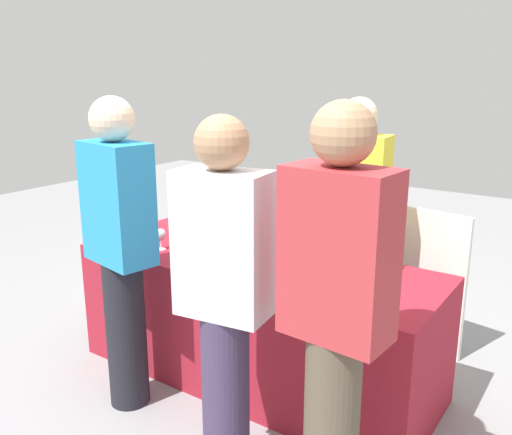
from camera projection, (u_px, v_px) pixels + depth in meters
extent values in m
plane|color=gray|center=(256.00, 374.00, 3.32)|extent=(12.00, 12.00, 0.00)
cube|color=maroon|center=(256.00, 319.00, 3.23)|extent=(2.12, 0.79, 0.74)
cylinder|color=black|center=(174.00, 220.00, 3.57)|extent=(0.07, 0.07, 0.21)
cylinder|color=black|center=(173.00, 198.00, 3.53)|extent=(0.03, 0.03, 0.09)
cylinder|color=black|center=(173.00, 190.00, 3.51)|extent=(0.03, 0.03, 0.02)
cylinder|color=silver|center=(174.00, 222.00, 3.57)|extent=(0.07, 0.07, 0.07)
cylinder|color=black|center=(254.00, 234.00, 3.24)|extent=(0.07, 0.07, 0.22)
cylinder|color=black|center=(254.00, 210.00, 3.20)|extent=(0.03, 0.03, 0.08)
cylinder|color=gold|center=(254.00, 203.00, 3.19)|extent=(0.03, 0.03, 0.02)
cylinder|color=silver|center=(254.00, 236.00, 3.24)|extent=(0.07, 0.07, 0.08)
cylinder|color=black|center=(291.00, 237.00, 3.17)|extent=(0.07, 0.07, 0.22)
cylinder|color=black|center=(292.00, 212.00, 3.13)|extent=(0.03, 0.03, 0.08)
cylinder|color=maroon|center=(292.00, 204.00, 3.12)|extent=(0.03, 0.03, 0.02)
cylinder|color=silver|center=(291.00, 239.00, 3.17)|extent=(0.07, 0.07, 0.08)
cylinder|color=black|center=(298.00, 244.00, 3.05)|extent=(0.08, 0.08, 0.23)
cylinder|color=black|center=(299.00, 218.00, 3.01)|extent=(0.03, 0.03, 0.08)
cylinder|color=maroon|center=(299.00, 210.00, 3.00)|extent=(0.03, 0.03, 0.02)
cylinder|color=silver|center=(298.00, 246.00, 3.05)|extent=(0.08, 0.08, 0.08)
cylinder|color=black|center=(317.00, 248.00, 3.00)|extent=(0.07, 0.07, 0.21)
cylinder|color=black|center=(318.00, 224.00, 2.97)|extent=(0.03, 0.03, 0.07)
cylinder|color=maroon|center=(318.00, 216.00, 2.96)|extent=(0.03, 0.03, 0.02)
cylinder|color=silver|center=(317.00, 250.00, 3.01)|extent=(0.07, 0.07, 0.07)
cylinder|color=black|center=(384.00, 254.00, 2.90)|extent=(0.07, 0.07, 0.22)
cylinder|color=black|center=(385.00, 227.00, 2.86)|extent=(0.03, 0.03, 0.09)
cylinder|color=gold|center=(386.00, 217.00, 2.85)|extent=(0.03, 0.03, 0.02)
cylinder|color=silver|center=(383.00, 256.00, 2.90)|extent=(0.08, 0.08, 0.08)
cylinder|color=silver|center=(149.00, 241.00, 3.47)|extent=(0.07, 0.07, 0.00)
cylinder|color=silver|center=(149.00, 236.00, 3.46)|extent=(0.01, 0.01, 0.07)
sphere|color=silver|center=(148.00, 226.00, 3.44)|extent=(0.07, 0.07, 0.07)
sphere|color=#590C19|center=(148.00, 228.00, 3.44)|extent=(0.04, 0.04, 0.04)
cylinder|color=silver|center=(161.00, 249.00, 3.31)|extent=(0.06, 0.06, 0.00)
cylinder|color=silver|center=(161.00, 244.00, 3.30)|extent=(0.01, 0.01, 0.07)
sphere|color=silver|center=(160.00, 234.00, 3.28)|extent=(0.06, 0.06, 0.06)
cylinder|color=silver|center=(184.00, 257.00, 3.18)|extent=(0.07, 0.07, 0.00)
cylinder|color=silver|center=(184.00, 250.00, 3.17)|extent=(0.01, 0.01, 0.08)
sphere|color=silver|center=(184.00, 239.00, 3.15)|extent=(0.07, 0.07, 0.07)
sphere|color=#590C19|center=(184.00, 241.00, 3.15)|extent=(0.04, 0.04, 0.04)
cylinder|color=silver|center=(214.00, 264.00, 3.06)|extent=(0.06, 0.06, 0.00)
cylinder|color=silver|center=(214.00, 258.00, 3.05)|extent=(0.01, 0.01, 0.06)
sphere|color=silver|center=(214.00, 248.00, 3.04)|extent=(0.06, 0.06, 0.06)
cylinder|color=silver|center=(249.00, 271.00, 2.94)|extent=(0.06, 0.06, 0.00)
cylinder|color=silver|center=(249.00, 264.00, 2.93)|extent=(0.01, 0.01, 0.08)
sphere|color=silver|center=(249.00, 252.00, 2.91)|extent=(0.07, 0.07, 0.07)
sphere|color=#590C19|center=(249.00, 254.00, 2.91)|extent=(0.04, 0.04, 0.04)
cylinder|color=silver|center=(357.00, 294.00, 2.65)|extent=(0.06, 0.06, 0.00)
cylinder|color=silver|center=(357.00, 286.00, 2.64)|extent=(0.01, 0.01, 0.08)
sphere|color=silver|center=(358.00, 273.00, 2.62)|extent=(0.06, 0.06, 0.06)
sphere|color=#590C19|center=(358.00, 275.00, 2.62)|extent=(0.03, 0.03, 0.03)
cylinder|color=black|center=(350.00, 294.00, 3.49)|extent=(0.21, 0.21, 0.81)
cube|color=yellow|center=(356.00, 185.00, 3.31)|extent=(0.40, 0.24, 0.61)
sphere|color=beige|center=(359.00, 116.00, 3.20)|extent=(0.22, 0.22, 0.22)
cylinder|color=black|center=(126.00, 333.00, 2.96)|extent=(0.21, 0.21, 0.83)
cube|color=#268CCC|center=(117.00, 203.00, 2.77)|extent=(0.42, 0.28, 0.62)
sphere|color=beige|center=(112.00, 119.00, 2.66)|extent=(0.22, 0.22, 0.22)
cylinder|color=#3F3351|center=(226.00, 398.00, 2.39)|extent=(0.21, 0.21, 0.81)
cube|color=silver|center=(223.00, 244.00, 2.20)|extent=(0.40, 0.26, 0.61)
sphere|color=tan|center=(222.00, 142.00, 2.10)|extent=(0.22, 0.22, 0.22)
cylinder|color=brown|center=(331.00, 433.00, 2.13)|extent=(0.22, 0.22, 0.84)
cube|color=#B23338|center=(338.00, 255.00, 1.94)|extent=(0.41, 0.24, 0.63)
sphere|color=tan|center=(343.00, 133.00, 1.83)|extent=(0.23, 0.23, 0.23)
cube|color=white|center=(424.00, 280.00, 3.55)|extent=(0.57, 0.13, 0.94)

